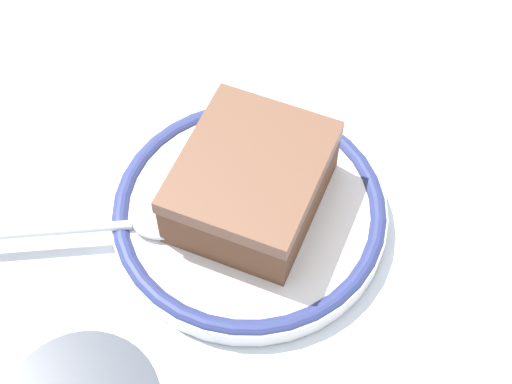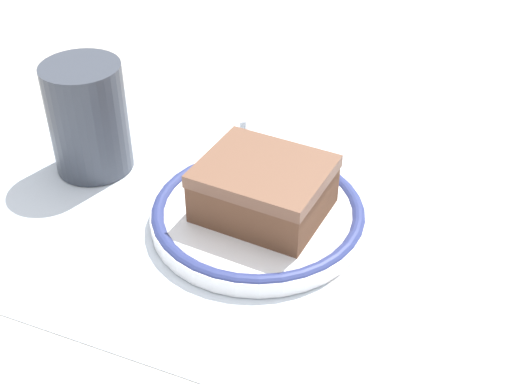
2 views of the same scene
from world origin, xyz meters
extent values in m
plane|color=#B7B2A8|center=(0.00, 0.00, 0.00)|extent=(2.40, 2.40, 0.00)
cube|color=silver|center=(0.00, 0.00, 0.00)|extent=(0.49, 0.32, 0.00)
cylinder|color=white|center=(-0.02, 0.00, 0.01)|extent=(0.17, 0.17, 0.01)
torus|color=navy|center=(-0.02, 0.00, 0.01)|extent=(0.17, 0.17, 0.01)
cube|color=brown|center=(-0.02, 0.00, 0.03)|extent=(0.10, 0.09, 0.03)
cube|color=brown|center=(-0.02, 0.00, 0.05)|extent=(0.10, 0.09, 0.01)
ellipsoid|color=silver|center=(0.01, -0.04, 0.02)|extent=(0.04, 0.05, 0.01)
cylinder|color=silver|center=(0.03, -0.11, 0.02)|extent=(0.04, 0.09, 0.01)
cylinder|color=#383D47|center=(0.15, -0.02, 0.05)|extent=(0.07, 0.07, 0.10)
cylinder|color=#B7722D|center=(0.15, -0.02, 0.02)|extent=(0.06, 0.06, 0.03)
cube|color=white|center=(-0.15, 0.07, 0.00)|extent=(0.11, 0.11, 0.00)
camera|label=1|loc=(0.22, 0.08, 0.42)|focal=54.56mm
camera|label=2|loc=(-0.18, 0.39, 0.35)|focal=47.63mm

